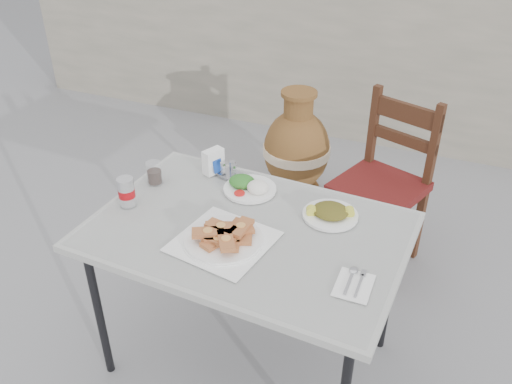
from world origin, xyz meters
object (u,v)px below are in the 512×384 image
at_px(salad_rice_plate, 249,186).
at_px(cola_glass, 154,174).
at_px(soda_can, 126,192).
at_px(terracotta_urn, 297,151).
at_px(napkin_holder, 213,161).
at_px(chair, 383,182).
at_px(cafe_table, 247,238).
at_px(pide_plate, 223,235).
at_px(condiment_caddy, 230,172).
at_px(salad_chopped_plate, 330,212).

bearing_deg(salad_rice_plate, cola_glass, -166.31).
height_order(soda_can, terracotta_urn, soda_can).
distance_m(napkin_holder, chair, 0.97).
bearing_deg(cafe_table, pide_plate, -112.18).
bearing_deg(cafe_table, napkin_holder, 132.92).
bearing_deg(salad_rice_plate, soda_can, -144.94).
height_order(soda_can, napkin_holder, soda_can).
height_order(pide_plate, terracotta_urn, pide_plate).
relative_size(soda_can, terracotta_urn, 0.16).
bearing_deg(cafe_table, condiment_caddy, 124.30).
bearing_deg(cafe_table, chair, 69.18).
bearing_deg(chair, napkin_holder, -116.81).
bearing_deg(condiment_caddy, soda_can, -128.87).
distance_m(salad_rice_plate, terracotta_urn, 1.18).
height_order(salad_chopped_plate, chair, chair).
height_order(salad_chopped_plate, soda_can, soda_can).
xyz_separation_m(salad_rice_plate, cola_glass, (-0.40, -0.10, 0.02)).
distance_m(salad_chopped_plate, soda_can, 0.82).
bearing_deg(pide_plate, terracotta_urn, 97.82).
xyz_separation_m(cafe_table, pide_plate, (-0.05, -0.11, 0.08)).
height_order(pide_plate, condiment_caddy, condiment_caddy).
xyz_separation_m(salad_rice_plate, salad_chopped_plate, (0.37, -0.06, -0.00)).
height_order(cola_glass, condiment_caddy, cola_glass).
bearing_deg(cola_glass, soda_can, -93.03).
relative_size(cafe_table, condiment_caddy, 9.96).
relative_size(napkin_holder, terracotta_urn, 0.15).
bearing_deg(salad_rice_plate, salad_chopped_plate, -8.56).
relative_size(cafe_table, soda_can, 10.17).
bearing_deg(salad_chopped_plate, cafe_table, -144.55).
xyz_separation_m(salad_chopped_plate, terracotta_urn, (-0.52, 1.16, -0.40)).
xyz_separation_m(napkin_holder, terracotta_urn, (0.06, 1.02, -0.44)).
relative_size(cola_glass, napkin_holder, 0.85).
bearing_deg(condiment_caddy, napkin_holder, 176.90).
bearing_deg(salad_chopped_plate, napkin_holder, 167.07).
distance_m(napkin_holder, condiment_caddy, 0.09).
bearing_deg(soda_can, salad_chopped_plate, 16.61).
height_order(cafe_table, salad_rice_plate, salad_rice_plate).
bearing_deg(salad_rice_plate, condiment_caddy, 149.34).
relative_size(soda_can, cola_glass, 1.27).
distance_m(condiment_caddy, terracotta_urn, 1.11).
xyz_separation_m(cafe_table, chair, (0.36, 0.95, -0.20)).
height_order(cafe_table, terracotta_urn, terracotta_urn).
distance_m(salad_chopped_plate, terracotta_urn, 1.33).
bearing_deg(terracotta_urn, cafe_table, -79.60).
relative_size(soda_can, chair, 0.13).
bearing_deg(chair, terracotta_urn, 166.92).
bearing_deg(terracotta_urn, condiment_caddy, -88.44).
relative_size(pide_plate, cola_glass, 3.96).
distance_m(pide_plate, cola_glass, 0.53).
xyz_separation_m(cola_glass, terracotta_urn, (0.25, 1.20, -0.43)).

